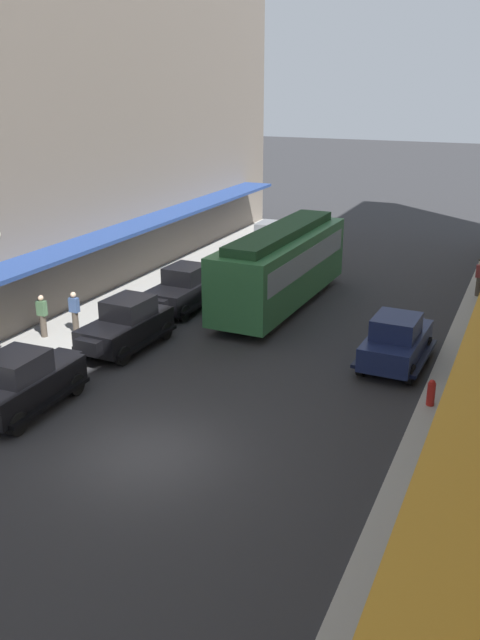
# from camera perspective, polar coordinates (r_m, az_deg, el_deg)

# --- Properties ---
(ground_plane) EXTENTS (200.00, 200.00, 0.00)m
(ground_plane) POSITION_cam_1_polar(r_m,az_deg,el_deg) (18.11, -7.92, -11.28)
(ground_plane) COLOR #2D2D30
(sidewalk_right) EXTENTS (3.00, 60.00, 0.15)m
(sidewalk_right) POSITION_cam_1_polar(r_m,az_deg,el_deg) (15.97, 16.69, -16.37)
(sidewalk_right) COLOR #A8A59E
(sidewalk_right) RESTS_ON ground
(parked_car_0) EXTENTS (2.29, 4.31, 1.84)m
(parked_car_0) POSITION_cam_1_polar(r_m,az_deg,el_deg) (24.70, -9.66, -0.28)
(parked_car_0) COLOR black
(parked_car_0) RESTS_ON ground
(parked_car_1) EXTENTS (2.25, 4.30, 1.84)m
(parked_car_1) POSITION_cam_1_polar(r_m,az_deg,el_deg) (23.45, 13.16, -1.62)
(parked_car_1) COLOR #19234C
(parked_car_1) RESTS_ON ground
(parked_car_2) EXTENTS (2.27, 4.31, 1.84)m
(parked_car_2) POSITION_cam_1_polar(r_m,az_deg,el_deg) (37.55, 2.56, 6.88)
(parked_car_2) COLOR slate
(parked_car_2) RESTS_ON ground
(parked_car_3) EXTENTS (2.24, 4.29, 1.84)m
(parked_car_3) POSITION_cam_1_polar(r_m,az_deg,el_deg) (20.81, -17.98, -4.89)
(parked_car_3) COLOR black
(parked_car_3) RESTS_ON ground
(parked_car_4) EXTENTS (2.23, 4.29, 1.84)m
(parked_car_4) POSITION_cam_1_polar(r_m,az_deg,el_deg) (28.68, -4.83, 2.76)
(parked_car_4) COLOR black
(parked_car_4) RESTS_ON ground
(streetcar) EXTENTS (2.72, 9.65, 3.46)m
(streetcar) POSITION_cam_1_polar(r_m,az_deg,el_deg) (28.70, 3.52, 4.80)
(streetcar) COLOR #33723F
(streetcar) RESTS_ON ground
(fire_hydrant) EXTENTS (0.24, 0.24, 0.82)m
(fire_hydrant) POSITION_cam_1_polar(r_m,az_deg,el_deg) (20.73, 15.93, -5.93)
(fire_hydrant) COLOR #B21E19
(fire_hydrant) RESTS_ON sidewalk_right
(pedestrian_0) EXTENTS (0.36, 0.24, 1.64)m
(pedestrian_0) POSITION_cam_1_polar(r_m,az_deg,el_deg) (26.14, -13.87, 0.65)
(pedestrian_0) COLOR #4C4238
(pedestrian_0) RESTS_ON sidewalk_left
(pedestrian_1) EXTENTS (0.36, 0.28, 1.67)m
(pedestrian_1) POSITION_cam_1_polar(r_m,az_deg,el_deg) (16.64, 17.17, -10.99)
(pedestrian_1) COLOR slate
(pedestrian_1) RESTS_ON sidewalk_right
(pedestrian_2) EXTENTS (0.36, 0.24, 1.64)m
(pedestrian_2) POSITION_cam_1_polar(r_m,az_deg,el_deg) (26.08, -16.44, 0.37)
(pedestrian_2) COLOR #4C4238
(pedestrian_2) RESTS_ON sidewalk_left
(pedestrian_3) EXTENTS (0.36, 0.28, 1.67)m
(pedestrian_3) POSITION_cam_1_polar(r_m,az_deg,el_deg) (31.72, 19.69, 3.45)
(pedestrian_3) COLOR #4C4238
(pedestrian_3) RESTS_ON sidewalk_right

